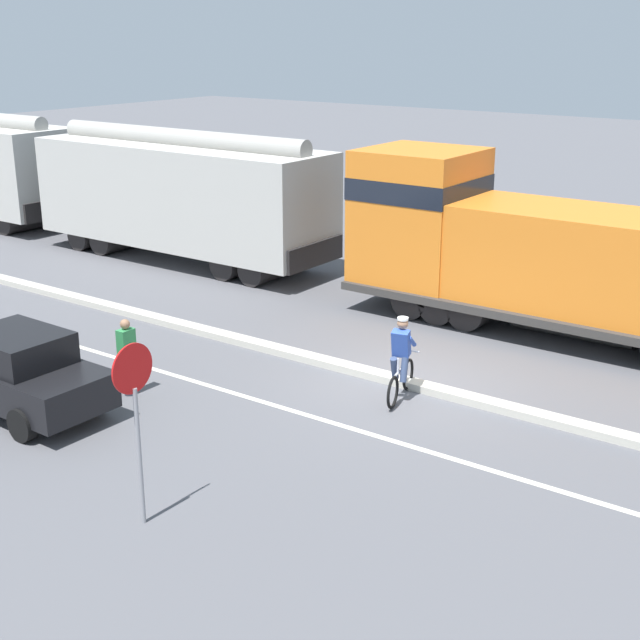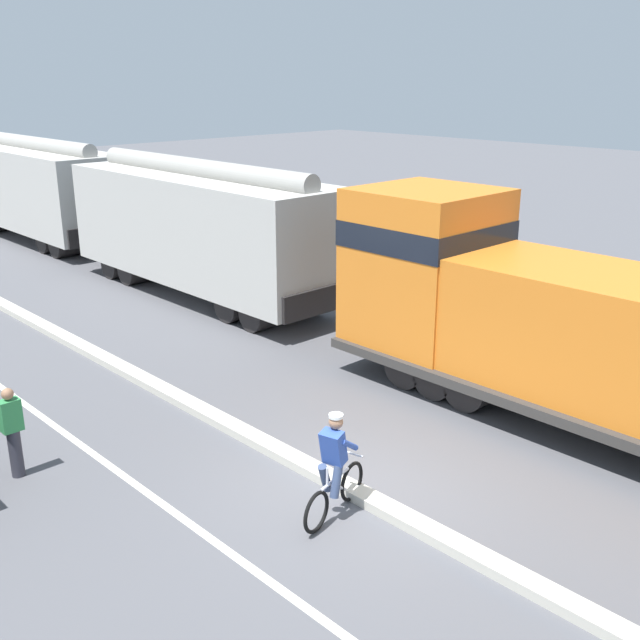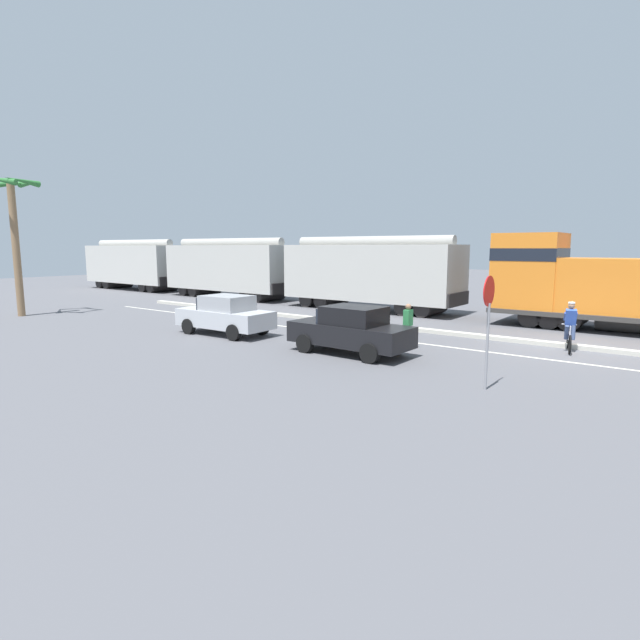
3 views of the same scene
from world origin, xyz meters
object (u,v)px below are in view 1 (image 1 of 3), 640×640
(locomotive, at_px, (547,260))
(parked_car_black, at_px, (15,371))
(stop_sign, at_px, (135,399))
(hopper_car_lead, at_px, (181,196))
(cyclist, at_px, (401,361))
(pedestrian_by_cars, at_px, (127,356))

(locomotive, distance_m, parked_car_black, 12.41)
(parked_car_black, bearing_deg, stop_sign, -106.74)
(hopper_car_lead, bearing_deg, locomotive, -90.00)
(cyclist, distance_m, stop_sign, 6.52)
(locomotive, height_order, parked_car_black, locomotive)
(pedestrian_by_cars, bearing_deg, stop_sign, -130.60)
(pedestrian_by_cars, bearing_deg, locomotive, -31.04)
(pedestrian_by_cars, bearing_deg, cyclist, -56.51)
(hopper_car_lead, bearing_deg, pedestrian_by_cars, -141.79)
(parked_car_black, distance_m, pedestrian_by_cars, 2.16)
(hopper_car_lead, distance_m, pedestrian_by_cars, 11.20)
(pedestrian_by_cars, bearing_deg, parked_car_black, 145.92)
(locomotive, distance_m, stop_sign, 12.15)
(cyclist, relative_size, stop_sign, 0.60)
(cyclist, relative_size, pedestrian_by_cars, 1.06)
(cyclist, height_order, stop_sign, stop_sign)
(locomotive, relative_size, hopper_car_lead, 1.10)
(locomotive, xyz_separation_m, hopper_car_lead, (0.00, 12.16, 0.28))
(locomotive, xyz_separation_m, parked_car_black, (-10.54, 6.48, -0.98))
(cyclist, xyz_separation_m, stop_sign, (-6.37, 0.73, 1.21))
(cyclist, height_order, pedestrian_by_cars, cyclist)
(hopper_car_lead, relative_size, pedestrian_by_cars, 6.54)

